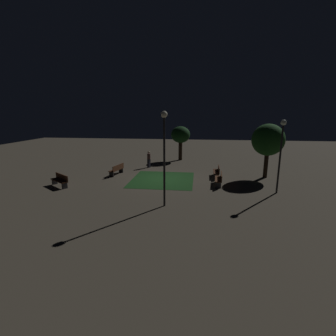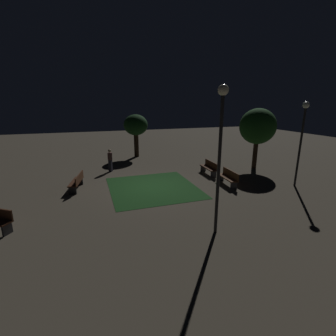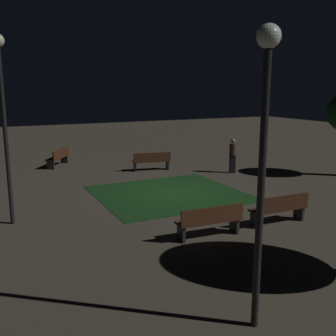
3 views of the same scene
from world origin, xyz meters
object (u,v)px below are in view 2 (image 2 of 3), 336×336
object	(u,v)px
tree_near_wall	(136,126)
lamp_post_plaza_east	(220,139)
bench_front_left	(228,177)
bench_path_side	(209,167)
bench_near_trees	(77,181)
pedestrian	(110,160)
tree_back_right	(258,127)
lamp_post_plaza_west	(302,131)

from	to	relation	value
tree_near_wall	lamp_post_plaza_east	size ratio (longest dim) A/B	0.71
bench_front_left	bench_path_side	distance (m)	2.37
bench_near_trees	lamp_post_plaza_east	distance (m)	8.88
tree_near_wall	pedestrian	xyz separation A→B (m)	(-4.27, 2.74, -1.92)
bench_front_left	pedestrian	world-z (taller)	pedestrian
bench_near_trees	tree_back_right	size ratio (longest dim) A/B	0.43
pedestrian	bench_near_trees	bearing A→B (deg)	145.89
bench_near_trees	lamp_post_plaza_west	distance (m)	12.90
bench_near_trees	tree_near_wall	world-z (taller)	tree_near_wall
bench_near_trees	lamp_post_plaza_west	bearing A→B (deg)	-105.89
pedestrian	bench_front_left	bearing A→B (deg)	-129.39
bench_front_left	tree_near_wall	distance (m)	10.39
lamp_post_plaza_west	lamp_post_plaza_east	world-z (taller)	lamp_post_plaza_east
bench_front_left	bench_near_trees	bearing A→B (deg)	76.49
lamp_post_plaza_east	pedestrian	distance (m)	10.57
lamp_post_plaza_west	pedestrian	bearing A→B (deg)	56.45
bench_front_left	lamp_post_plaza_east	distance (m)	6.51
lamp_post_plaza_west	tree_back_right	bearing A→B (deg)	-3.86
tree_near_wall	lamp_post_plaza_west	distance (m)	13.08
bench_front_left	bench_path_side	bearing A→B (deg)	-0.00
lamp_post_plaza_west	lamp_post_plaza_east	bearing A→B (deg)	114.27
bench_front_left	tree_near_wall	xyz separation A→B (m)	(9.47, 3.59, 2.29)
tree_back_right	lamp_post_plaza_east	size ratio (longest dim) A/B	0.82
lamp_post_plaza_east	tree_near_wall	bearing A→B (deg)	0.59
tree_back_right	pedestrian	world-z (taller)	tree_back_right
bench_front_left	tree_near_wall	size ratio (longest dim) A/B	0.49
lamp_post_plaza_east	bench_front_left	bearing A→B (deg)	-36.81
tree_near_wall	lamp_post_plaza_west	bearing A→B (deg)	-146.40
tree_back_right	bench_near_trees	bearing A→B (deg)	92.98
lamp_post_plaza_east	pedestrian	xyz separation A→B (m)	(9.81, 2.89, -2.68)
lamp_post_plaza_west	pedestrian	world-z (taller)	lamp_post_plaza_west
bench_front_left	bench_path_side	world-z (taller)	same
bench_front_left	tree_back_right	size ratio (longest dim) A/B	0.42
bench_near_trees	lamp_post_plaza_west	size ratio (longest dim) A/B	0.39
tree_back_right	bench_front_left	bearing A→B (deg)	124.43
lamp_post_plaza_east	tree_back_right	bearing A→B (deg)	-45.28
lamp_post_plaza_west	pedestrian	distance (m)	12.20
bench_path_side	tree_back_right	bearing A→B (deg)	-85.41
bench_path_side	pedestrian	size ratio (longest dim) A/B	1.13
bench_near_trees	pedestrian	xyz separation A→B (m)	(3.16, -2.14, 0.37)
pedestrian	tree_back_right	bearing A→B (deg)	-103.81
bench_near_trees	tree_near_wall	size ratio (longest dim) A/B	0.49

